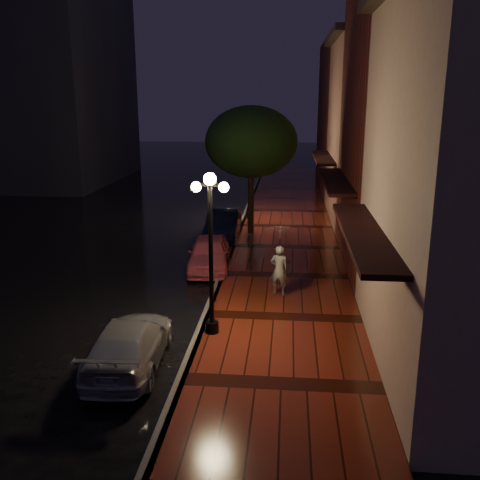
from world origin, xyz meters
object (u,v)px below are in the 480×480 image
at_px(streetlamp_near, 211,245).
at_px(streetlamp_far, 250,172).
at_px(silver_car, 130,343).
at_px(parking_meter, 251,248).
at_px(pink_car, 209,253).
at_px(navy_car, 224,224).
at_px(street_tree, 251,144).
at_px(woman_with_umbrella, 280,249).

bearing_deg(streetlamp_near, streetlamp_far, 90.00).
relative_size(silver_car, parking_meter, 2.91).
bearing_deg(pink_car, silver_car, -100.58).
distance_m(navy_car, parking_meter, 5.23).
bearing_deg(street_tree, pink_car, -103.27).
xyz_separation_m(navy_car, woman_with_umbrella, (2.69, -7.32, 0.98)).
bearing_deg(navy_car, street_tree, 25.51).
xyz_separation_m(streetlamp_near, silver_car, (-1.74, -1.73, -2.02)).
distance_m(streetlamp_far, parking_meter, 8.77).
xyz_separation_m(streetlamp_near, pink_car, (-0.95, 5.87, -1.97)).
height_order(street_tree, navy_car, street_tree).
bearing_deg(woman_with_umbrella, silver_car, 68.91).
bearing_deg(pink_car, navy_car, 85.36).
relative_size(pink_car, silver_car, 0.92).
bearing_deg(navy_car, streetlamp_near, -86.07).
xyz_separation_m(street_tree, woman_with_umbrella, (1.48, -7.93, -2.59)).
height_order(streetlamp_far, navy_car, streetlamp_far).
xyz_separation_m(streetlamp_far, woman_with_umbrella, (1.74, -10.94, -0.95)).
relative_size(pink_car, parking_meter, 2.68).
height_order(streetlamp_far, pink_car, streetlamp_far).
bearing_deg(navy_car, streetlamp_far, 73.99).
distance_m(streetlamp_near, woman_with_umbrella, 3.65).
xyz_separation_m(streetlamp_far, pink_car, (-0.95, -8.13, -1.97)).
relative_size(streetlamp_near, navy_car, 1.06).
bearing_deg(woman_with_umbrella, streetlamp_near, 75.34).
height_order(silver_car, parking_meter, parking_meter).
bearing_deg(street_tree, woman_with_umbrella, -79.45).
height_order(streetlamp_far, parking_meter, streetlamp_far).
xyz_separation_m(street_tree, parking_meter, (0.39, -5.58, -3.26)).
bearing_deg(streetlamp_far, pink_car, -96.66).
distance_m(streetlamp_near, parking_meter, 5.68).
height_order(streetlamp_far, silver_car, streetlamp_far).
xyz_separation_m(street_tree, navy_car, (-1.21, -0.61, -3.57)).
relative_size(streetlamp_far, parking_meter, 3.14).
height_order(street_tree, silver_car, street_tree).
xyz_separation_m(streetlamp_near, woman_with_umbrella, (1.74, 3.06, -0.95)).
relative_size(streetlamp_far, street_tree, 0.74).
bearing_deg(streetlamp_far, woman_with_umbrella, -80.98).
height_order(streetlamp_near, woman_with_umbrella, streetlamp_near).
height_order(pink_car, woman_with_umbrella, woman_with_umbrella).
distance_m(streetlamp_far, street_tree, 3.44).
relative_size(streetlamp_far, silver_car, 1.08).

